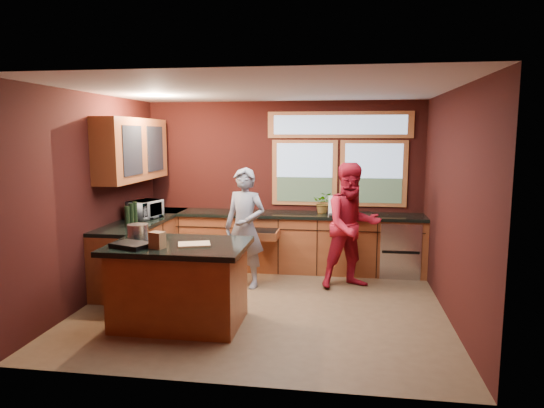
% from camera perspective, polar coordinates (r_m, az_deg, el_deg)
% --- Properties ---
extents(floor, '(4.50, 4.50, 0.00)m').
position_cam_1_polar(floor, '(6.33, -1.03, -11.84)').
color(floor, brown).
rests_on(floor, ground).
extents(room_shell, '(4.52, 4.02, 2.71)m').
position_cam_1_polar(room_shell, '(6.40, -5.88, 4.83)').
color(room_shell, black).
rests_on(room_shell, ground).
extents(back_counter, '(4.50, 0.64, 0.93)m').
position_cam_1_polar(back_counter, '(7.79, 2.48, -4.45)').
color(back_counter, brown).
rests_on(back_counter, floor).
extents(left_counter, '(0.64, 2.30, 0.93)m').
position_cam_1_polar(left_counter, '(7.52, -14.79, -5.16)').
color(left_counter, brown).
rests_on(left_counter, floor).
extents(island, '(1.55, 1.05, 0.95)m').
position_cam_1_polar(island, '(5.72, -10.81, -9.16)').
color(island, brown).
rests_on(island, floor).
extents(person_grey, '(0.71, 0.57, 1.71)m').
position_cam_1_polar(person_grey, '(6.89, -3.21, -2.83)').
color(person_grey, slate).
rests_on(person_grey, floor).
extents(person_red, '(1.06, 0.97, 1.78)m').
position_cam_1_polar(person_red, '(6.93, 9.39, -2.55)').
color(person_red, '#A31322').
rests_on(person_red, floor).
extents(microwave, '(0.45, 0.56, 0.27)m').
position_cam_1_polar(microwave, '(7.41, -14.71, -0.63)').
color(microwave, '#999999').
rests_on(microwave, left_counter).
extents(potted_plant, '(0.30, 0.26, 0.34)m').
position_cam_1_polar(potted_plant, '(7.70, 6.04, 0.15)').
color(potted_plant, '#999999').
rests_on(potted_plant, back_counter).
extents(paper_towel, '(0.12, 0.12, 0.28)m').
position_cam_1_polar(paper_towel, '(7.65, 7.09, -0.13)').
color(paper_towel, white).
rests_on(paper_towel, back_counter).
extents(cutting_board, '(0.41, 0.35, 0.02)m').
position_cam_1_polar(cutting_board, '(5.49, -9.14, -4.70)').
color(cutting_board, tan).
rests_on(cutting_board, island).
extents(stock_pot, '(0.24, 0.24, 0.18)m').
position_cam_1_polar(stock_pot, '(5.92, -15.52, -3.16)').
color(stock_pot, '#AEAEB3').
rests_on(stock_pot, island).
extents(paper_bag, '(0.18, 0.16, 0.18)m').
position_cam_1_polar(paper_bag, '(5.40, -13.35, -4.15)').
color(paper_bag, brown).
rests_on(paper_bag, island).
extents(black_tray, '(0.47, 0.40, 0.05)m').
position_cam_1_polar(black_tray, '(5.53, -16.23, -4.66)').
color(black_tray, black).
rests_on(black_tray, island).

